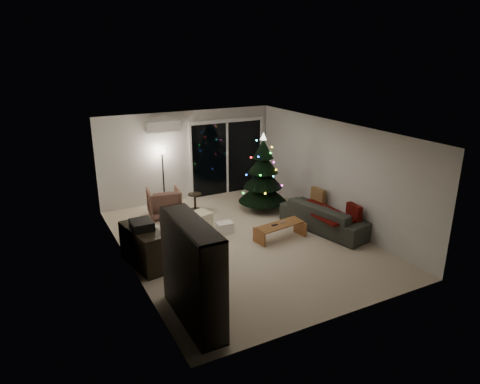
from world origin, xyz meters
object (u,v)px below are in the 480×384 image
object	(u,v)px
bookshelf	(180,276)
coffee_table	(280,232)
sofa	(326,217)
media_cabinet	(144,247)
armchair	(164,202)
christmas_tree	(263,172)

from	to	relation	value
bookshelf	coffee_table	distance (m)	3.66
sofa	media_cabinet	bearing A→B (deg)	74.40
media_cabinet	bookshelf	bearing A→B (deg)	-100.07
armchair	coffee_table	xyz separation A→B (m)	(1.87, -2.56, -0.19)
armchair	christmas_tree	xyz separation A→B (m)	(2.48, -0.73, 0.66)
coffee_table	christmas_tree	xyz separation A→B (m)	(0.61, 1.84, 0.85)
bookshelf	sofa	distance (m)	4.72
media_cabinet	sofa	size ratio (longest dim) A/B	0.56
armchair	coffee_table	bearing A→B (deg)	135.03
bookshelf	coffee_table	xyz separation A→B (m)	(3.05, 1.92, -0.65)
coffee_table	media_cabinet	bearing A→B (deg)	167.30
media_cabinet	coffee_table	xyz separation A→B (m)	(3.05, -0.21, -0.21)
sofa	christmas_tree	bearing A→B (deg)	6.50
sofa	christmas_tree	distance (m)	2.10
sofa	christmas_tree	size ratio (longest dim) A/B	1.08
bookshelf	christmas_tree	size ratio (longest dim) A/B	0.81
media_cabinet	sofa	bearing A→B (deg)	-13.37
media_cabinet	armchair	distance (m)	2.63
coffee_table	sofa	bearing A→B (deg)	-10.40
bookshelf	sofa	xyz separation A→B (m)	(4.30, 1.88, -0.51)
bookshelf	sofa	world-z (taller)	bookshelf
media_cabinet	christmas_tree	size ratio (longest dim) A/B	0.61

